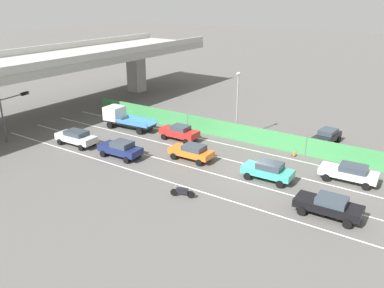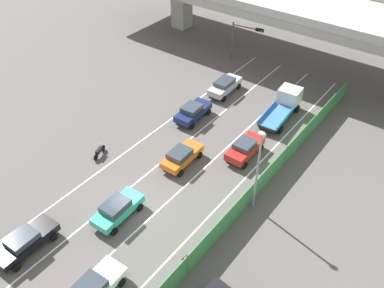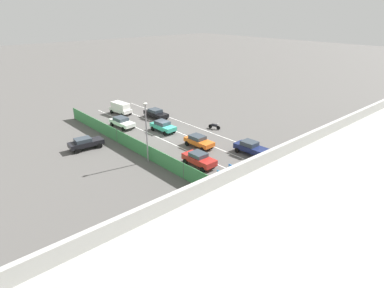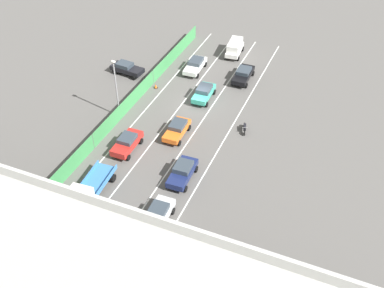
{
  "view_description": "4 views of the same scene",
  "coord_description": "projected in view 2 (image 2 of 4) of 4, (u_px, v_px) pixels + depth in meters",
  "views": [
    {
      "loc": [
        -29.23,
        -13.09,
        14.84
      ],
      "look_at": [
        -0.6,
        6.3,
        1.78
      ],
      "focal_mm": 37.38,
      "sensor_mm": 36.0,
      "label": 1
    },
    {
      "loc": [
        17.17,
        -15.04,
        24.32
      ],
      "look_at": [
        0.62,
        6.98,
        2.32
      ],
      "focal_mm": 39.28,
      "sensor_mm": 36.0,
      "label": 2
    },
    {
      "loc": [
        27.19,
        35.99,
        16.99
      ],
      "look_at": [
        2.74,
        8.58,
        1.83
      ],
      "focal_mm": 30.85,
      "sensor_mm": 36.0,
      "label": 3
    },
    {
      "loc": [
        -16.98,
        42.18,
        31.2
      ],
      "look_at": [
        -2.79,
        8.52,
        1.06
      ],
      "focal_mm": 42.87,
      "sensor_mm": 36.0,
      "label": 4
    }
  ],
  "objects": [
    {
      "name": "motorcycle",
      "position": [
        99.0,
        151.0,
        37.41
      ],
      "size": [
        0.82,
        1.88,
        0.93
      ],
      "color": "black",
      "rests_on": "ground"
    },
    {
      "name": "traffic_cone",
      "position": [
        186.0,
        257.0,
        28.85
      ],
      "size": [
        0.47,
        0.47,
        0.57
      ],
      "color": "orange",
      "rests_on": "ground"
    },
    {
      "name": "car_sedan_navy",
      "position": [
        193.0,
        111.0,
        41.59
      ],
      "size": [
        2.14,
        4.39,
        1.64
      ],
      "color": "navy",
      "rests_on": "ground"
    },
    {
      "name": "green_fence",
      "position": [
        243.0,
        203.0,
        31.91
      ],
      "size": [
        0.1,
        42.12,
        1.86
      ],
      "color": "#3D8E4C",
      "rests_on": "ground"
    },
    {
      "name": "car_sedan_silver",
      "position": [
        225.0,
        85.0,
        45.48
      ],
      "size": [
        2.06,
        4.66,
        1.61
      ],
      "color": "#B7BABC",
      "rests_on": "ground"
    },
    {
      "name": "flatbed_truck_blue",
      "position": [
        285.0,
        103.0,
        42.11
      ],
      "size": [
        2.7,
        6.48,
        2.39
      ],
      "color": "black",
      "rests_on": "ground"
    },
    {
      "name": "lane_line_mid_right",
      "position": [
        189.0,
        183.0,
        34.94
      ],
      "size": [
        0.14,
        46.02,
        0.01
      ],
      "primitive_type": "cube",
      "color": "silver",
      "rests_on": "ground"
    },
    {
      "name": "car_taxi_orange",
      "position": [
        182.0,
        156.0,
        36.31
      ],
      "size": [
        2.04,
        4.25,
        1.53
      ],
      "color": "orange",
      "rests_on": "ground"
    },
    {
      "name": "ground_plane",
      "position": [
        132.0,
        209.0,
        32.63
      ],
      "size": [
        300.0,
        300.0,
        0.0
      ],
      "primitive_type": "plane",
      "color": "#565451"
    },
    {
      "name": "elevated_overpass",
      "position": [
        310.0,
        11.0,
        47.33
      ],
      "size": [
        57.88,
        11.99,
        8.1
      ],
      "color": "#A09E99",
      "rests_on": "ground"
    },
    {
      "name": "car_sedan_red",
      "position": [
        245.0,
        148.0,
        37.1
      ],
      "size": [
        2.01,
        4.28,
        1.62
      ],
      "color": "red",
      "rests_on": "ground"
    },
    {
      "name": "lane_line_left_edge",
      "position": [
        128.0,
        151.0,
        38.22
      ],
      "size": [
        0.14,
        46.02,
        0.01
      ],
      "primitive_type": "cube",
      "color": "silver",
      "rests_on": "ground"
    },
    {
      "name": "traffic_light",
      "position": [
        244.0,
        36.0,
        49.3
      ],
      "size": [
        3.83,
        0.79,
        4.88
      ],
      "color": "#47474C",
      "rests_on": "ground"
    },
    {
      "name": "street_lamp",
      "position": [
        258.0,
        164.0,
        30.12
      ],
      "size": [
        0.6,
        0.36,
        7.26
      ],
      "color": "gray",
      "rests_on": "ground"
    },
    {
      "name": "car_sedan_black",
      "position": [
        25.0,
        241.0,
        29.15
      ],
      "size": [
        2.14,
        4.67,
        1.53
      ],
      "color": "black",
      "rests_on": "ground"
    },
    {
      "name": "lane_line_right_edge",
      "position": [
        224.0,
        201.0,
        33.3
      ],
      "size": [
        0.14,
        46.02,
        0.01
      ],
      "primitive_type": "cube",
      "color": "silver",
      "rests_on": "ground"
    },
    {
      "name": "car_taxi_teal",
      "position": [
        117.0,
        209.0,
        31.42
      ],
      "size": [
        2.1,
        4.3,
        1.63
      ],
      "color": "teal",
      "rests_on": "ground"
    },
    {
      "name": "lane_line_mid_left",
      "position": [
        157.0,
        166.0,
        36.58
      ],
      "size": [
        0.14,
        46.02,
        0.01
      ],
      "primitive_type": "cube",
      "color": "silver",
      "rests_on": "ground"
    }
  ]
}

